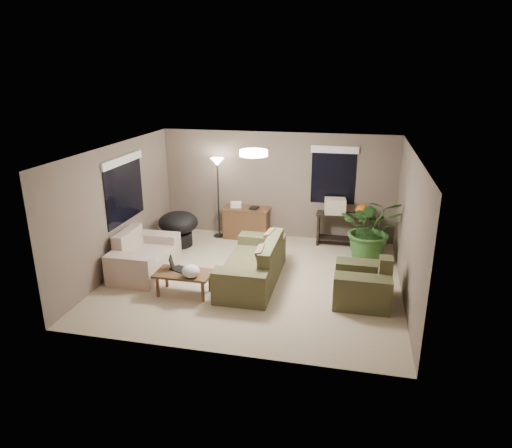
% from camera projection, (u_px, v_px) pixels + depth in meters
% --- Properties ---
extents(room_shell, '(5.50, 5.50, 5.50)m').
position_uv_depth(room_shell, '(254.00, 217.00, 8.42)').
color(room_shell, tan).
rests_on(room_shell, ground).
extents(main_sofa, '(0.95, 2.20, 0.85)m').
position_uv_depth(main_sofa, '(254.00, 267.00, 8.64)').
color(main_sofa, brown).
rests_on(main_sofa, ground).
extents(throw_pillows, '(0.28, 1.37, 0.47)m').
position_uv_depth(throw_pillows, '(268.00, 250.00, 8.47)').
color(throw_pillows, '#8C7251').
rests_on(throw_pillows, main_sofa).
extents(loveseat, '(0.90, 1.60, 0.85)m').
position_uv_depth(loveseat, '(143.00, 258.00, 9.04)').
color(loveseat, beige).
rests_on(loveseat, ground).
extents(armchair, '(0.95, 1.00, 0.85)m').
position_uv_depth(armchair, '(363.00, 285.00, 7.88)').
color(armchair, brown).
rests_on(armchair, ground).
extents(coffee_table, '(1.00, 0.55, 0.42)m').
position_uv_depth(coffee_table, '(184.00, 276.00, 8.11)').
color(coffee_table, brown).
rests_on(coffee_table, ground).
extents(laptop, '(0.42, 0.35, 0.24)m').
position_uv_depth(laptop, '(176.00, 266.00, 8.20)').
color(laptop, black).
rests_on(laptop, coffee_table).
extents(plastic_bag, '(0.38, 0.35, 0.22)m').
position_uv_depth(plastic_bag, '(191.00, 271.00, 7.88)').
color(plastic_bag, white).
rests_on(plastic_bag, coffee_table).
extents(desk, '(1.10, 0.50, 0.75)m').
position_uv_depth(desk, '(246.00, 223.00, 10.87)').
color(desk, brown).
rests_on(desk, ground).
extents(desk_papers, '(0.70, 0.30, 0.12)m').
position_uv_depth(desk_papers, '(240.00, 205.00, 10.75)').
color(desk_papers, silver).
rests_on(desk_papers, desk).
extents(console_table, '(1.30, 0.40, 0.75)m').
position_uv_depth(console_table, '(345.00, 227.00, 10.38)').
color(console_table, black).
rests_on(console_table, ground).
extents(pumpkin, '(0.36, 0.36, 0.24)m').
position_uv_depth(pumpkin, '(362.00, 210.00, 10.17)').
color(pumpkin, orange).
rests_on(pumpkin, console_table).
extents(cardboard_box, '(0.50, 0.40, 0.34)m').
position_uv_depth(cardboard_box, '(335.00, 206.00, 10.28)').
color(cardboard_box, beige).
rests_on(cardboard_box, console_table).
extents(papasan_chair, '(0.96, 0.96, 0.80)m').
position_uv_depth(papasan_chair, '(179.00, 226.00, 10.36)').
color(papasan_chair, black).
rests_on(papasan_chair, ground).
extents(floor_lamp, '(0.32, 0.32, 1.91)m').
position_uv_depth(floor_lamp, '(218.00, 171.00, 10.58)').
color(floor_lamp, black).
rests_on(floor_lamp, ground).
extents(ceiling_fixture, '(0.50, 0.50, 0.10)m').
position_uv_depth(ceiling_fixture, '(254.00, 153.00, 8.04)').
color(ceiling_fixture, white).
rests_on(ceiling_fixture, room_shell).
extents(houseplant, '(1.27, 1.41, 1.10)m').
position_uv_depth(houseplant, '(371.00, 236.00, 9.52)').
color(houseplant, '#2D5923').
rests_on(houseplant, ground).
extents(cat_scratching_post, '(0.32, 0.32, 0.50)m').
position_uv_depth(cat_scratching_post, '(385.00, 282.00, 8.20)').
color(cat_scratching_post, tan).
rests_on(cat_scratching_post, ground).
extents(window_left, '(0.05, 1.56, 1.33)m').
position_uv_depth(window_left, '(124.00, 178.00, 9.09)').
color(window_left, black).
rests_on(window_left, room_shell).
extents(window_back, '(1.06, 0.05, 1.33)m').
position_uv_depth(window_back, '(334.00, 166.00, 10.28)').
color(window_back, black).
rests_on(window_back, room_shell).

